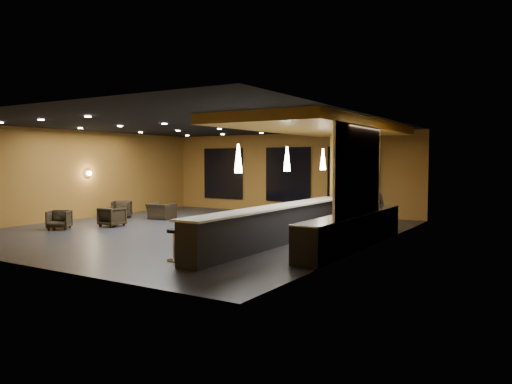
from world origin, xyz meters
The scene contains 34 objects.
floor centered at (0.00, 0.00, -0.05)m, with size 12.00×13.00×0.10m, color black.
ceiling centered at (0.00, 0.00, 3.55)m, with size 12.00×13.00×0.10m, color black.
wall_back centered at (0.00, 6.55, 1.75)m, with size 12.00×0.10×3.50m, color brown.
wall_front centered at (0.00, -6.55, 1.75)m, with size 12.00×0.10×3.50m, color brown.
wall_left centered at (-6.05, 0.00, 1.75)m, with size 0.10×13.00×3.50m, color brown.
wall_right centered at (6.05, 0.00, 1.75)m, with size 0.10×13.00×3.50m, color brown.
wood_soffit centered at (4.00, 1.00, 3.36)m, with size 3.60×8.00×0.28m, color olive.
window_left centered at (-3.50, 6.44, 1.70)m, with size 2.20×0.06×2.40m, color black.
window_center centered at (0.00, 6.44, 1.70)m, with size 2.20×0.06×2.40m, color black.
window_right centered at (3.00, 6.44, 1.70)m, with size 2.20×0.06×2.40m, color black.
tile_backsplash centered at (5.96, -1.00, 2.00)m, with size 0.06×3.20×2.40m, color white.
bar_counter centered at (3.65, -1.00, 0.50)m, with size 0.60×8.00×1.00m, color black.
bar_top centered at (3.65, -1.00, 1.02)m, with size 0.78×8.10×0.05m, color white.
prep_counter centered at (5.65, -0.50, 0.43)m, with size 0.70×6.00×0.86m, color black.
prep_top centered at (5.65, -0.50, 0.89)m, with size 0.72×6.00×0.03m, color silver.
wall_shelf_lower centered at (5.82, -1.20, 1.60)m, with size 0.30×1.50×0.03m, color silver.
wall_shelf_upper centered at (5.82, -1.20, 2.05)m, with size 0.30×1.50×0.03m, color silver.
column centered at (3.65, 3.60, 1.75)m, with size 0.60×0.60×3.50m, color #A47B24.
wall_sconce centered at (-5.88, 0.50, 1.80)m, with size 0.22×0.22×0.22m, color #FFE5B2.
pendant_0 centered at (3.65, -3.00, 2.35)m, with size 0.20×0.20×0.70m, color white.
pendant_1 centered at (3.65, -0.50, 2.35)m, with size 0.20×0.20×0.70m, color white.
pendant_2 centered at (3.65, 2.00, 2.35)m, with size 0.20×0.20×0.70m, color white.
staff_a centered at (4.63, 1.90, 0.75)m, with size 0.55×0.36×1.50m, color black.
staff_b centered at (5.03, 2.48, 0.89)m, with size 0.86×0.67×1.78m, color black.
staff_c centered at (5.20, 2.35, 0.90)m, with size 0.88×0.57×1.80m, color black.
armchair_a centered at (-4.00, -2.35, 0.32)m, with size 0.68×0.70×0.64m, color black.
armchair_b centered at (-3.08, -0.88, 0.34)m, with size 0.73×0.75×0.68m, color black.
armchair_c centered at (-4.84, 1.23, 0.34)m, with size 0.73×0.75×0.68m, color black.
armchair_d centered at (-3.12, 1.68, 0.31)m, with size 0.96×0.84×0.62m, color black.
bar_stool_0 centered at (2.82, -4.39, 0.47)m, with size 0.37×0.37×0.73m.
bar_stool_1 centered at (2.84, -2.69, 0.53)m, with size 0.42×0.42×0.82m.
bar_stool_2 centered at (2.77, -0.87, 0.53)m, with size 0.42×0.42×0.83m.
bar_stool_3 centered at (2.92, 0.78, 0.51)m, with size 0.40×0.40×0.79m.
bar_stool_4 centered at (2.79, 2.50, 0.53)m, with size 0.42×0.42×0.82m.
Camera 1 is at (10.33, -13.05, 2.28)m, focal length 35.00 mm.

